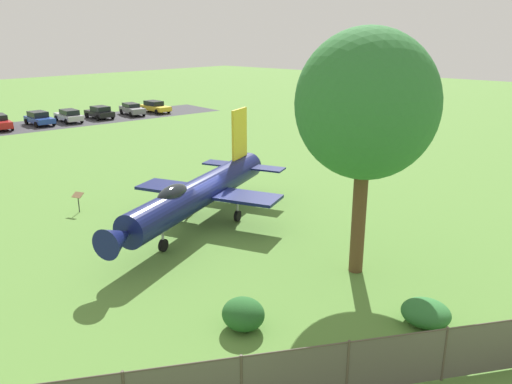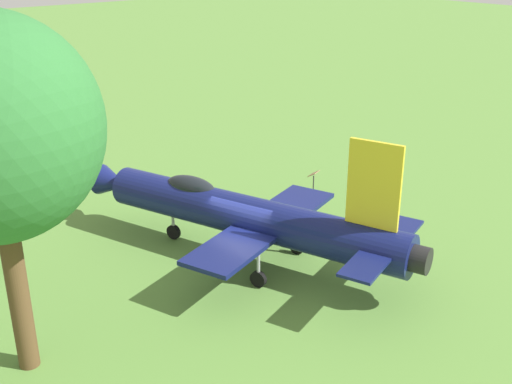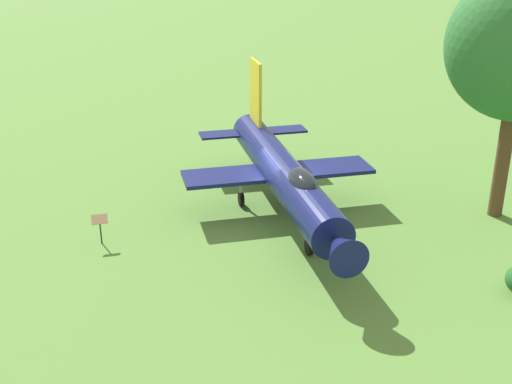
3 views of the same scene
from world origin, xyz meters
name	(u,v)px [view 2 (image 2 of 3)]	position (x,y,z in m)	size (l,w,h in m)	color
ground_plane	(251,261)	(0.00, 0.00, 0.00)	(200.00, 200.00, 0.00)	#568438
display_jet	(242,214)	(0.11, -0.33, 1.89)	(8.15, 13.88, 5.52)	#111951
info_plaque	(314,177)	(-6.67, -3.34, 0.85)	(0.70, 0.58, 1.14)	#333333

